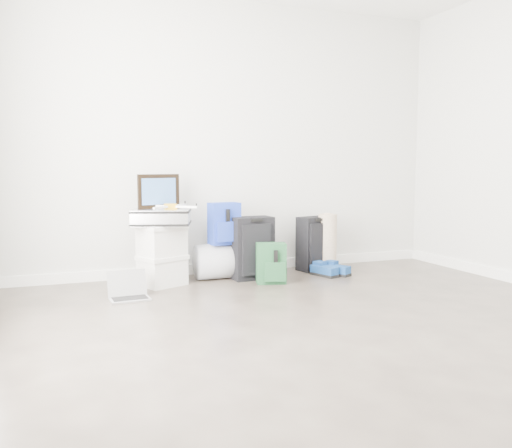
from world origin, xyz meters
name	(u,v)px	position (x,y,z in m)	size (l,w,h in m)	color
ground	(364,346)	(0.00, 0.00, 0.00)	(5.00, 5.00, 0.00)	#312923
room_envelope	(369,51)	(0.00, 0.02, 1.72)	(4.52, 5.02, 2.71)	beige
boxes_stack	(162,255)	(-0.79, 2.09, 0.28)	(0.48, 0.44, 0.55)	silver
briefcase	(161,217)	(-0.79, 2.09, 0.62)	(0.50, 0.37, 0.14)	#B2B2B7
painting	(159,191)	(-0.79, 2.19, 0.85)	(0.40, 0.15, 0.31)	black
drone	(171,206)	(-0.71, 2.07, 0.72)	(0.41, 0.41, 0.05)	gold
duffel_bag	(224,261)	(-0.18, 2.19, 0.17)	(0.33, 0.33, 0.54)	gray
blue_backpack	(225,224)	(-0.18, 2.17, 0.52)	(0.30, 0.23, 0.39)	#1A3EAA
large_suitcase	(252,248)	(0.07, 2.07, 0.30)	(0.40, 0.27, 0.59)	black
green_backpack	(272,264)	(0.16, 1.81, 0.18)	(0.30, 0.25, 0.37)	#153A1B
carry_on	(315,244)	(0.83, 2.24, 0.28)	(0.39, 0.30, 0.56)	black
shoes	(330,271)	(0.84, 1.94, 0.05)	(0.35, 0.31, 0.10)	black
rolled_rug	(327,242)	(0.93, 2.18, 0.29)	(0.19, 0.19, 0.58)	gray
laptop	(129,292)	(-1.15, 1.69, 0.05)	(0.33, 0.24, 0.22)	#BBBBC0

